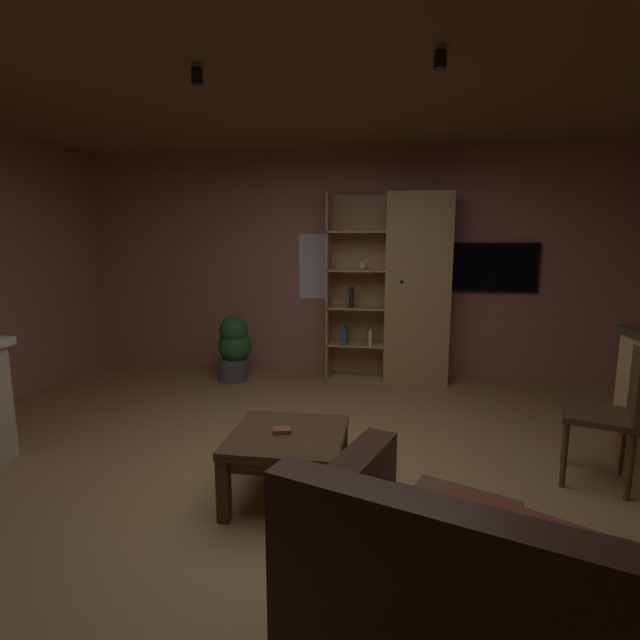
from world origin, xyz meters
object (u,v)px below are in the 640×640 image
(dining_chair, at_px, (614,407))
(wall_mounted_tv, at_px, (493,267))
(potted_floor_plant, at_px, (234,347))
(leather_couch, at_px, (529,623))
(coffee_table, at_px, (288,445))
(table_book_0, at_px, (282,430))
(bookshelf_cabinet, at_px, (409,291))

(dining_chair, bearing_deg, wall_mounted_tv, 97.83)
(potted_floor_plant, bearing_deg, leather_couch, -57.55)
(coffee_table, bearing_deg, leather_couch, -46.89)
(leather_couch, relative_size, potted_floor_plant, 2.39)
(leather_couch, height_order, wall_mounted_tv, wall_mounted_tv)
(wall_mounted_tv, bearing_deg, dining_chair, -82.17)
(leather_couch, xyz_separation_m, table_book_0, (-1.14, 1.18, 0.14))
(leather_couch, height_order, dining_chair, dining_chair)
(bookshelf_cabinet, bearing_deg, wall_mounted_tv, 12.80)
(leather_couch, bearing_deg, potted_floor_plant, 122.45)
(coffee_table, xyz_separation_m, dining_chair, (2.05, 0.49, 0.18))
(potted_floor_plant, bearing_deg, table_book_0, -64.74)
(table_book_0, bearing_deg, wall_mounted_tv, 58.79)
(wall_mounted_tv, bearing_deg, table_book_0, -121.21)
(table_book_0, bearing_deg, dining_chair, 13.31)
(leather_couch, xyz_separation_m, dining_chair, (0.94, 1.67, 0.22))
(dining_chair, distance_m, wall_mounted_tv, 2.55)
(table_book_0, height_order, potted_floor_plant, potted_floor_plant)
(coffee_table, relative_size, dining_chair, 0.76)
(bookshelf_cabinet, distance_m, dining_chair, 2.58)
(bookshelf_cabinet, distance_m, coffee_table, 2.89)
(wall_mounted_tv, bearing_deg, bookshelf_cabinet, -167.20)
(wall_mounted_tv, bearing_deg, coffee_table, -120.72)
(leather_couch, bearing_deg, bookshelf_cabinet, 94.61)
(leather_couch, bearing_deg, dining_chair, 60.58)
(leather_couch, distance_m, wall_mounted_tv, 4.24)
(table_book_0, xyz_separation_m, wall_mounted_tv, (1.76, 2.90, 0.86))
(coffee_table, bearing_deg, potted_floor_plant, 116.00)
(dining_chair, xyz_separation_m, potted_floor_plant, (-3.22, 1.91, -0.13))
(leather_couch, xyz_separation_m, wall_mounted_tv, (0.61, 4.08, 1.00))
(coffee_table, relative_size, potted_floor_plant, 0.92)
(table_book_0, bearing_deg, bookshelf_cabinet, 72.82)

